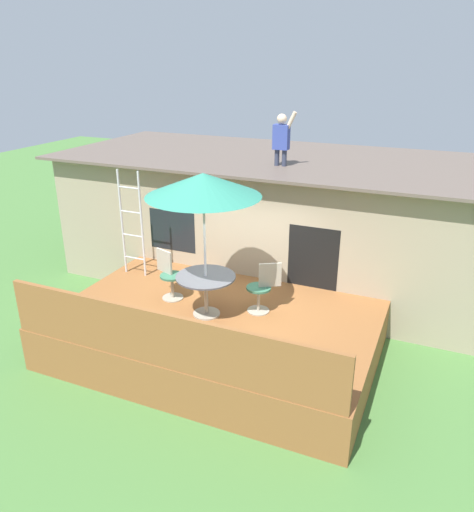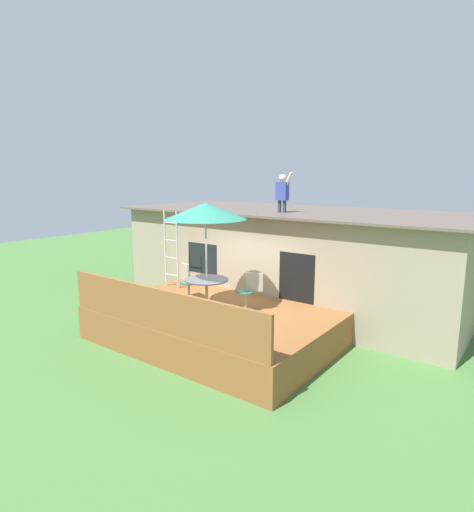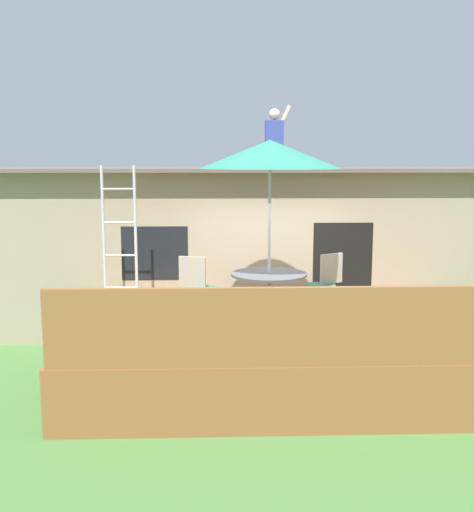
{
  "view_description": "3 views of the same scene",
  "coord_description": "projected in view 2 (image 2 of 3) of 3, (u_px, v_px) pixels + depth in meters",
  "views": [
    {
      "loc": [
        3.46,
        -7.15,
        5.06
      ],
      "look_at": [
        -0.06,
        0.95,
        1.49
      ],
      "focal_mm": 34.78,
      "sensor_mm": 36.0,
      "label": 1
    },
    {
      "loc": [
        6.22,
        -7.58,
        3.94
      ],
      "look_at": [
        -0.19,
        1.04,
        1.9
      ],
      "focal_mm": 29.64,
      "sensor_mm": 36.0,
      "label": 2
    },
    {
      "loc": [
        -0.86,
        -8.34,
        3.05
      ],
      "look_at": [
        -0.53,
        1.04,
        1.59
      ],
      "focal_mm": 42.43,
      "sensor_mm": 36.0,
      "label": 3
    }
  ],
  "objects": [
    {
      "name": "deck",
      "position": [
        218.0,
        324.0,
        10.28
      ],
      "size": [
        5.59,
        3.93,
        0.8
      ],
      "primitive_type": "cube",
      "color": "brown",
      "rests_on": "ground"
    },
    {
      "name": "step_ladder",
      "position": [
        171.0,
        249.0,
        11.96
      ],
      "size": [
        0.52,
        0.04,
        2.2
      ],
      "color": "silver",
      "rests_on": "deck"
    },
    {
      "name": "patio_chair_right",
      "position": [
        249.0,
        292.0,
        9.92
      ],
      "size": [
        0.57,
        0.44,
        0.92
      ],
      "rotation": [
        0.0,
        0.0,
        -2.6
      ],
      "color": "#A59E8C",
      "rests_on": "deck"
    },
    {
      "name": "person_figure",
      "position": [
        283.0,
        190.0,
        11.65
      ],
      "size": [
        0.47,
        0.2,
        1.11
      ],
      "color": "#33384C",
      "rests_on": "house"
    },
    {
      "name": "patio_table",
      "position": [
        207.0,
        286.0,
        10.0
      ],
      "size": [
        1.04,
        1.04,
        0.74
      ],
      "color": "#A59E8C",
      "rests_on": "deck"
    },
    {
      "name": "patio_chair_left",
      "position": [
        187.0,
        282.0,
        10.84
      ],
      "size": [
        0.6,
        0.44,
        0.92
      ],
      "rotation": [
        0.0,
        0.0,
        -0.35
      ],
      "color": "#A59E8C",
      "rests_on": "deck"
    },
    {
      "name": "house",
      "position": [
        292.0,
        258.0,
        12.92
      ],
      "size": [
        10.5,
        4.5,
        2.94
      ],
      "color": "gray",
      "rests_on": "ground"
    },
    {
      "name": "ground_plane",
      "position": [
        218.0,
        339.0,
        10.36
      ],
      "size": [
        40.0,
        40.0,
        0.0
      ],
      "primitive_type": "plane",
      "color": "#477538"
    },
    {
      "name": "patio_umbrella",
      "position": [
        206.0,
        211.0,
        9.67
      ],
      "size": [
        1.9,
        1.9,
        2.54
      ],
      "color": "silver",
      "rests_on": "deck"
    },
    {
      "name": "deck_railing",
      "position": [
        158.0,
        310.0,
        8.61
      ],
      "size": [
        5.49,
        0.08,
        0.9
      ],
      "primitive_type": "cube",
      "color": "brown",
      "rests_on": "deck"
    }
  ]
}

